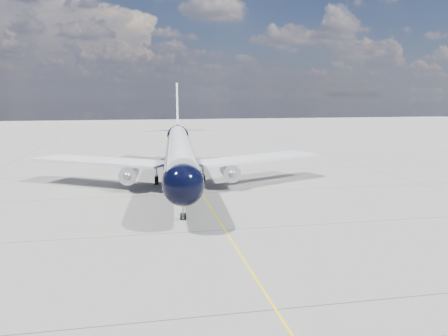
{
  "coord_description": "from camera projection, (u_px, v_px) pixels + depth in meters",
  "views": [
    {
      "loc": [
        -7.24,
        -27.0,
        11.99
      ],
      "look_at": [
        1.78,
        19.64,
        4.0
      ],
      "focal_mm": 35.0,
      "sensor_mm": 36.0,
      "label": 1
    }
  ],
  "objects": [
    {
      "name": "taxiway_centerline",
      "position": [
        202.0,
        193.0,
        53.69
      ],
      "size": [
        0.16,
        160.0,
        0.01
      ],
      "primitive_type": "cube",
      "color": "yellow",
      "rests_on": "ground"
    },
    {
      "name": "main_airliner",
      "position": [
        180.0,
        152.0,
        59.06
      ],
      "size": [
        40.02,
        48.84,
        14.1
      ],
      "rotation": [
        0.0,
        0.0,
        -0.08
      ],
      "color": "black",
      "rests_on": "ground"
    },
    {
      "name": "ground",
      "position": [
        196.0,
        185.0,
        58.53
      ],
      "size": [
        320.0,
        320.0,
        0.0
      ],
      "primitive_type": "plane",
      "color": "gray",
      "rests_on": "ground"
    }
  ]
}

